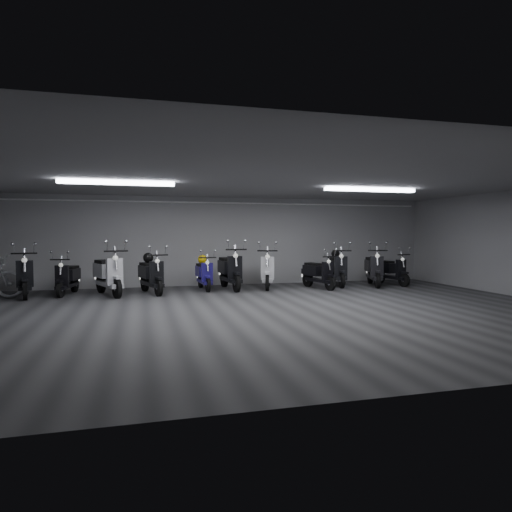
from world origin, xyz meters
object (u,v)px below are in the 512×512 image
object	(u,v)px
scooter_4	(204,269)
scooter_3	(151,269)
scooter_6	(268,264)
helmet_2	(335,254)
helmet_0	(148,258)
scooter_7	(319,268)
scooter_10	(391,266)
scooter_8	(337,264)
scooter_0	(25,269)
scooter_5	(230,264)
scooter_1	(68,272)
scooter_2	(108,267)
helmet_1	(202,259)
scooter_9	(374,263)

from	to	relation	value
scooter_4	scooter_3	bearing A→B (deg)	-167.00
scooter_6	helmet_2	distance (m)	2.37
scooter_6	helmet_0	size ratio (longest dim) A/B	6.76
scooter_3	scooter_4	xyz separation A→B (m)	(1.52, 0.45, -0.07)
scooter_7	scooter_10	xyz separation A→B (m)	(2.62, 0.28, 0.01)
scooter_8	scooter_0	bearing A→B (deg)	-166.82
scooter_6	scooter_8	world-z (taller)	scooter_6
scooter_5	helmet_0	bearing A→B (deg)	177.69
scooter_0	scooter_1	distance (m)	1.02
scooter_10	scooter_2	bearing A→B (deg)	170.20
scooter_3	scooter_7	bearing A→B (deg)	-18.13
helmet_0	helmet_2	distance (m)	5.86
scooter_1	scooter_7	bearing A→B (deg)	6.42
scooter_0	helmet_1	bearing A→B (deg)	-6.11
scooter_8	helmet_1	xyz separation A→B (m)	(-4.22, 0.29, 0.18)
scooter_8	helmet_1	world-z (taller)	scooter_8
scooter_2	scooter_5	world-z (taller)	scooter_2
scooter_7	helmet_2	xyz separation A→B (m)	(0.90, 0.78, 0.39)
scooter_5	scooter_4	bearing A→B (deg)	166.50
scooter_9	helmet_2	xyz separation A→B (m)	(-1.04, 0.59, 0.29)
scooter_7	helmet_1	bearing A→B (deg)	151.87
scooter_4	scooter_5	xyz separation A→B (m)	(0.75, -0.12, 0.14)
scooter_5	helmet_0	size ratio (longest dim) A/B	7.03
scooter_1	scooter_8	xyz separation A→B (m)	(7.90, 0.05, 0.09)
scooter_0	scooter_8	size ratio (longest dim) A/B	1.03
scooter_2	scooter_9	distance (m)	7.93
scooter_4	helmet_0	bearing A→B (deg)	-176.05
scooter_7	scooter_9	world-z (taller)	scooter_9
scooter_0	scooter_8	bearing A→B (deg)	-10.76
scooter_0	scooter_1	bearing A→B (deg)	-4.36
scooter_6	helmet_0	distance (m)	3.52
scooter_10	helmet_1	xyz separation A→B (m)	(-5.99, 0.54, 0.27)
scooter_4	helmet_2	xyz separation A→B (m)	(4.26, 0.19, 0.40)
scooter_8	scooter_6	bearing A→B (deg)	-167.44
scooter_0	scooter_10	distance (m)	10.68
scooter_5	scooter_9	xyz separation A→B (m)	(4.55, -0.29, -0.04)
scooter_7	scooter_8	size ratio (longest dim) A/B	0.87
scooter_4	scooter_1	bearing A→B (deg)	178.32
scooter_7	scooter_10	size ratio (longest dim) A/B	0.99
scooter_3	scooter_9	xyz separation A→B (m)	(6.82, 0.05, 0.04)
scooter_2	scooter_10	world-z (taller)	scooter_2
scooter_2	helmet_2	distance (m)	6.93
scooter_0	scooter_6	distance (m)	6.63
scooter_2	scooter_5	size ratio (longest dim) A/B	1.00
scooter_3	helmet_1	bearing A→B (deg)	7.79
scooter_0	scooter_3	world-z (taller)	scooter_0
scooter_0	scooter_3	bearing A→B (deg)	-15.48
scooter_5	scooter_6	xyz separation A→B (m)	(1.17, 0.03, -0.03)
scooter_4	scooter_9	world-z (taller)	scooter_9
scooter_1	scooter_9	world-z (taller)	scooter_9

